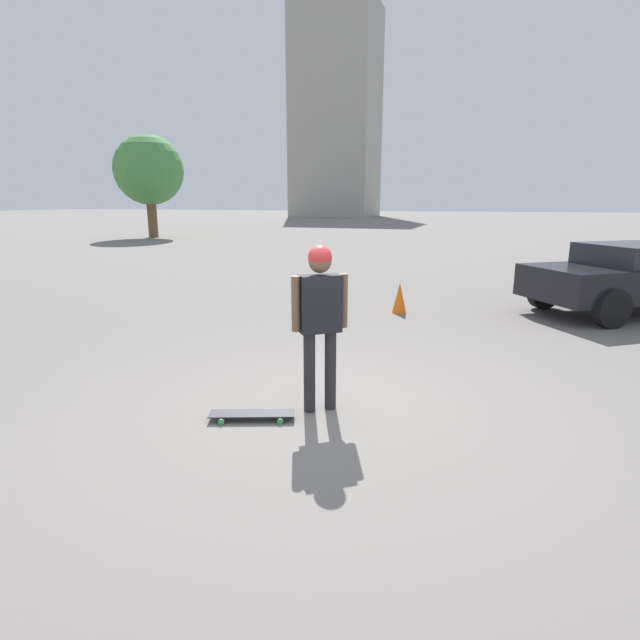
% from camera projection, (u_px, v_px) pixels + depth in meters
% --- Properties ---
extents(ground_plane, '(220.00, 220.00, 0.00)m').
position_uv_depth(ground_plane, '(320.00, 409.00, 5.47)').
color(ground_plane, slate).
extents(person, '(0.42, 0.50, 1.79)m').
position_uv_depth(person, '(320.00, 309.00, 5.20)').
color(person, '#262628').
rests_on(person, ground_plane).
extents(skateboard, '(0.50, 0.90, 0.07)m').
position_uv_depth(skateboard, '(252.00, 414.00, 5.20)').
color(skateboard, '#232328').
rests_on(skateboard, ground_plane).
extents(car_parked_near, '(3.76, 4.32, 1.40)m').
position_uv_depth(car_parked_near, '(630.00, 277.00, 9.95)').
color(car_parked_near, black).
rests_on(car_parked_near, ground_plane).
extents(building_block_distant, '(9.77, 11.18, 28.51)m').
position_uv_depth(building_block_distant, '(336.00, 114.00, 70.46)').
color(building_block_distant, '#9E998E').
rests_on(building_block_distant, ground_plane).
extents(tree_distant, '(4.18, 4.18, 6.16)m').
position_uv_depth(tree_distant, '(149.00, 171.00, 30.47)').
color(tree_distant, brown).
rests_on(tree_distant, ground_plane).
extents(traffic_cone, '(0.29, 0.29, 0.62)m').
position_uv_depth(traffic_cone, '(400.00, 298.00, 10.12)').
color(traffic_cone, orange).
rests_on(traffic_cone, ground_plane).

